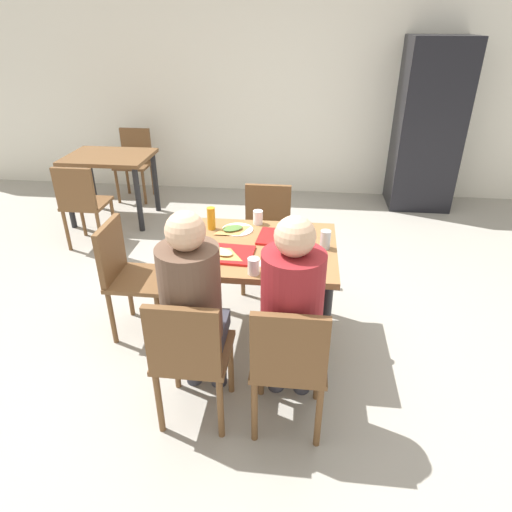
% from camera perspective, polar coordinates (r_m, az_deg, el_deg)
% --- Properties ---
extents(ground_plane, '(10.00, 10.00, 0.02)m').
position_cam_1_polar(ground_plane, '(3.33, 0.00, -10.38)').
color(ground_plane, '#9E998E').
extents(back_wall, '(10.00, 0.10, 2.80)m').
position_cam_1_polar(back_wall, '(5.83, 3.79, 21.57)').
color(back_wall, silver).
rests_on(back_wall, ground_plane).
extents(main_table, '(1.05, 0.84, 0.75)m').
position_cam_1_polar(main_table, '(2.97, 0.00, -0.49)').
color(main_table, olive).
rests_on(main_table, ground_plane).
extents(chair_near_left, '(0.40, 0.40, 0.85)m').
position_cam_1_polar(chair_near_left, '(2.44, -8.45, -12.16)').
color(chair_near_left, brown).
rests_on(chair_near_left, ground_plane).
extents(chair_near_right, '(0.40, 0.40, 0.85)m').
position_cam_1_polar(chair_near_right, '(2.38, 4.22, -13.18)').
color(chair_near_right, brown).
rests_on(chair_near_right, ground_plane).
extents(chair_far_side, '(0.40, 0.40, 0.85)m').
position_cam_1_polar(chair_far_side, '(3.75, 1.38, 3.46)').
color(chair_far_side, brown).
rests_on(chair_far_side, ground_plane).
extents(chair_left_end, '(0.40, 0.40, 0.85)m').
position_cam_1_polar(chair_left_end, '(3.25, -16.10, -1.81)').
color(chair_left_end, brown).
rests_on(chair_left_end, ground_plane).
extents(person_in_red, '(0.32, 0.42, 1.26)m').
position_cam_1_polar(person_in_red, '(2.40, -8.06, -5.52)').
color(person_in_red, '#383842').
rests_on(person_in_red, ground_plane).
extents(person_in_brown_jacket, '(0.32, 0.42, 1.26)m').
position_cam_1_polar(person_in_brown_jacket, '(2.33, 4.60, -6.36)').
color(person_in_brown_jacket, '#383842').
rests_on(person_in_brown_jacket, ground_plane).
extents(tray_red_near, '(0.37, 0.28, 0.02)m').
position_cam_1_polar(tray_red_near, '(2.81, -4.05, 0.28)').
color(tray_red_near, red).
rests_on(tray_red_near, main_table).
extents(tray_red_far, '(0.38, 0.29, 0.02)m').
position_cam_1_polar(tray_red_far, '(3.02, 3.74, 2.32)').
color(tray_red_far, red).
rests_on(tray_red_far, main_table).
extents(paper_plate_center, '(0.22, 0.22, 0.01)m').
position_cam_1_polar(paper_plate_center, '(3.14, -2.38, 3.39)').
color(paper_plate_center, white).
rests_on(paper_plate_center, main_table).
extents(paper_plate_near_edge, '(0.22, 0.22, 0.01)m').
position_cam_1_polar(paper_plate_near_edge, '(2.70, 2.76, -1.00)').
color(paper_plate_near_edge, white).
rests_on(paper_plate_near_edge, main_table).
extents(pizza_slice_a, '(0.27, 0.23, 0.02)m').
position_cam_1_polar(pizza_slice_a, '(2.79, -4.47, 0.46)').
color(pizza_slice_a, '#C68C47').
rests_on(pizza_slice_a, tray_red_near).
extents(pizza_slice_b, '(0.18, 0.25, 0.02)m').
position_cam_1_polar(pizza_slice_b, '(2.99, 3.95, 2.44)').
color(pizza_slice_b, '#C68C47').
rests_on(pizza_slice_b, tray_red_far).
extents(pizza_slice_c, '(0.25, 0.23, 0.02)m').
position_cam_1_polar(pizza_slice_c, '(3.12, -2.98, 3.46)').
color(pizza_slice_c, '#C68C47').
rests_on(pizza_slice_c, paper_plate_center).
extents(pizza_slice_d, '(0.16, 0.23, 0.02)m').
position_cam_1_polar(pizza_slice_d, '(2.72, 3.41, -0.54)').
color(pizza_slice_d, '#C68C47').
rests_on(pizza_slice_d, paper_plate_near_edge).
extents(plastic_cup_a, '(0.07, 0.07, 0.10)m').
position_cam_1_polar(plastic_cup_a, '(3.22, 0.25, 4.95)').
color(plastic_cup_a, white).
rests_on(plastic_cup_a, main_table).
extents(plastic_cup_b, '(0.07, 0.07, 0.10)m').
position_cam_1_polar(plastic_cup_b, '(2.58, -0.31, -1.30)').
color(plastic_cup_b, white).
rests_on(plastic_cup_b, main_table).
extents(soda_can, '(0.07, 0.07, 0.12)m').
position_cam_1_polar(soda_can, '(2.90, 8.83, 2.09)').
color(soda_can, '#B7BCC6').
rests_on(soda_can, main_table).
extents(condiment_bottle, '(0.06, 0.06, 0.16)m').
position_cam_1_polar(condiment_bottle, '(3.14, -5.73, 4.79)').
color(condiment_bottle, orange).
rests_on(condiment_bottle, main_table).
extents(foil_bundle, '(0.10, 0.10, 0.10)m').
position_cam_1_polar(foil_bundle, '(2.96, -8.66, 2.39)').
color(foil_bundle, silver).
rests_on(foil_bundle, main_table).
extents(drink_fridge, '(0.70, 0.60, 1.90)m').
position_cam_1_polar(drink_fridge, '(5.72, 21.07, 15.15)').
color(drink_fridge, black).
rests_on(drink_fridge, ground_plane).
extents(background_table, '(0.90, 0.70, 0.75)m').
position_cam_1_polar(background_table, '(5.25, -18.09, 10.80)').
color(background_table, brown).
rests_on(background_table, ground_plane).
extents(background_chair_near, '(0.40, 0.40, 0.85)m').
position_cam_1_polar(background_chair_near, '(4.66, -21.31, 6.59)').
color(background_chair_near, brown).
rests_on(background_chair_near, ground_plane).
extents(background_chair_far, '(0.40, 0.40, 0.85)m').
position_cam_1_polar(background_chair_far, '(5.93, -15.18, 11.91)').
color(background_chair_far, brown).
rests_on(background_chair_far, ground_plane).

